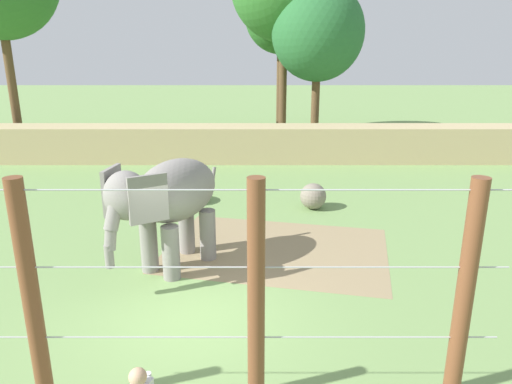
% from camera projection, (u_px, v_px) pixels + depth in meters
% --- Properties ---
extents(ground_plane, '(120.00, 120.00, 0.00)m').
position_uv_depth(ground_plane, '(190.00, 316.00, 9.81)').
color(ground_plane, '#759956').
extents(dirt_patch, '(6.66, 5.36, 0.01)m').
position_uv_depth(dirt_patch, '(276.00, 249.00, 13.02)').
color(dirt_patch, '#937F5B').
rests_on(dirt_patch, ground).
extents(embankment_wall, '(36.00, 1.80, 1.69)m').
position_uv_depth(embankment_wall, '(228.00, 144.00, 22.82)').
color(embankment_wall, tan).
rests_on(embankment_wall, ground).
extents(elephant, '(2.80, 3.35, 2.78)m').
position_uv_depth(elephant, '(168.00, 198.00, 11.39)').
color(elephant, gray).
rests_on(elephant, ground).
extents(enrichment_ball, '(0.89, 0.89, 0.89)m').
position_uv_depth(enrichment_ball, '(313.00, 196.00, 16.17)').
color(enrichment_ball, gray).
rests_on(enrichment_ball, ground).
extents(cable_fence, '(8.98, 0.23, 3.86)m').
position_uv_depth(cable_fence, '(148.00, 321.00, 6.14)').
color(cable_fence, brown).
rests_on(cable_fence, ground).
extents(water_tub, '(1.10, 1.10, 0.35)m').
position_uv_depth(water_tub, '(193.00, 197.00, 16.95)').
color(water_tub, slate).
rests_on(water_tub, ground).
extents(tree_far_left, '(4.84, 4.84, 8.55)m').
position_uv_depth(tree_far_left, '(318.00, 32.00, 24.86)').
color(tree_far_left, brown).
rests_on(tree_far_left, ground).
extents(tree_right_of_centre, '(4.35, 4.35, 9.39)m').
position_uv_depth(tree_right_of_centre, '(281.00, 15.00, 28.28)').
color(tree_right_of_centre, brown).
rests_on(tree_right_of_centre, ground).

